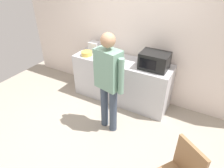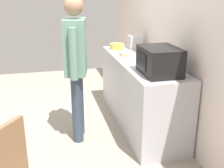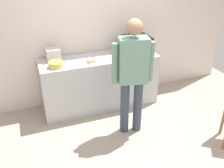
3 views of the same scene
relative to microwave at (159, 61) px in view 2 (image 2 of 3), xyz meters
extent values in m
plane|color=#9E9384|center=(-0.56, -1.21, -1.07)|extent=(6.00, 6.00, 0.00)
cube|color=silver|center=(-0.56, 0.39, 0.23)|extent=(5.40, 0.10, 2.60)
cube|color=#B7B7BC|center=(-0.65, 0.01, -0.61)|extent=(2.00, 0.62, 0.92)
cube|color=black|center=(0.00, 0.00, 0.00)|extent=(0.50, 0.38, 0.30)
cube|color=black|center=(-0.06, -0.19, 0.00)|extent=(0.30, 0.01, 0.18)
cylinder|color=white|center=(-0.85, -0.15, -0.14)|extent=(0.23, 0.23, 0.01)
cube|color=#D8B083|center=(-0.85, -0.15, -0.11)|extent=(0.13, 0.13, 0.05)
cylinder|color=gold|center=(-1.39, -0.12, -0.11)|extent=(0.22, 0.22, 0.09)
cube|color=silver|center=(-1.38, 0.16, -0.05)|extent=(0.22, 0.18, 0.20)
cube|color=silver|center=(-1.05, 0.20, -0.15)|extent=(0.17, 0.06, 0.01)
cube|color=silver|center=(-0.81, 0.07, -0.15)|extent=(0.09, 0.16, 0.01)
cylinder|color=#344052|center=(-0.35, -0.89, -0.64)|extent=(0.13, 0.13, 0.86)
cylinder|color=#344052|center=(-0.55, -0.84, -0.64)|extent=(0.13, 0.13, 0.86)
cube|color=gray|center=(-0.45, -0.86, 0.11)|extent=(0.44, 0.32, 0.64)
cylinder|color=gray|center=(-0.20, -0.92, 0.08)|extent=(0.09, 0.09, 0.57)
cylinder|color=gray|center=(-0.69, -0.81, 0.08)|extent=(0.09, 0.09, 0.57)
sphere|color=#A37A5B|center=(-0.45, -0.86, 0.57)|extent=(0.22, 0.22, 0.22)
cube|color=olive|center=(0.96, -1.53, -0.35)|extent=(0.35, 0.26, 0.45)
camera|label=1|loc=(0.89, -3.15, 1.50)|focal=31.60mm
camera|label=2|loc=(2.77, -1.20, 0.76)|focal=44.94mm
camera|label=3|loc=(-1.83, -3.72, 1.40)|focal=40.07mm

